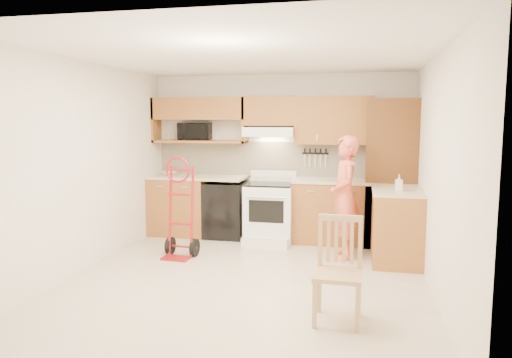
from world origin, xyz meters
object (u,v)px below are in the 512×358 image
(person, at_px, (345,197))
(dining_chair, at_px, (338,271))
(microwave, at_px, (195,131))
(range, at_px, (269,208))
(hand_truck, at_px, (178,212))

(person, xyz_separation_m, dining_chair, (0.02, -2.08, -0.33))
(microwave, xyz_separation_m, range, (1.26, -0.34, -1.11))
(person, height_order, hand_truck, person)
(range, distance_m, dining_chair, 2.90)
(person, bearing_deg, dining_chair, -11.28)
(person, relative_size, hand_truck, 1.34)
(person, height_order, dining_chair, person)
(dining_chair, bearing_deg, hand_truck, 144.25)
(person, distance_m, dining_chair, 2.11)
(range, relative_size, dining_chair, 1.10)
(microwave, height_order, person, microwave)
(hand_truck, height_order, dining_chair, hand_truck)
(range, xyz_separation_m, person, (1.11, -0.58, 0.29))
(person, xyz_separation_m, hand_truck, (-2.13, -0.45, -0.20))
(microwave, relative_size, person, 0.31)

